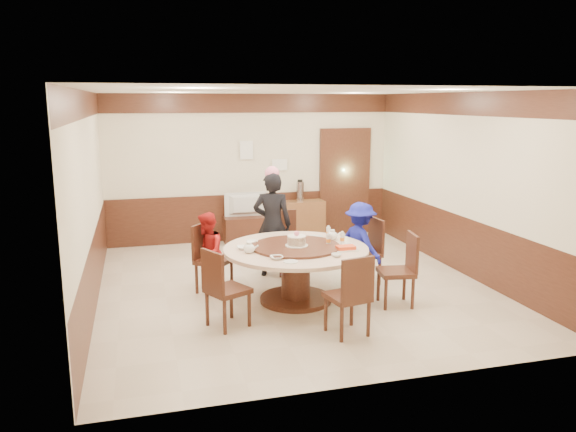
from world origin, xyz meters
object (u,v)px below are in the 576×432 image
object	(u,v)px
television	(246,205)
shrimp_platter	(346,248)
person_standing	(272,224)
birthday_cake	(297,241)
person_red	(207,253)
tv_stand	(246,229)
banquet_table	(296,263)
thermos	(300,191)
person_blue	(360,244)
side_cabinet	(303,220)

from	to	relation	value
television	shrimp_platter	bearing A→B (deg)	100.60
person_standing	birthday_cake	xyz separation A→B (m)	(0.03, -1.24, 0.04)
person_red	tv_stand	distance (m)	2.92
person_red	birthday_cake	world-z (taller)	person_red
banquet_table	tv_stand	bearing A→B (deg)	90.44
birthday_cake	thermos	distance (m)	3.57
person_red	person_blue	world-z (taller)	person_blue
side_cabinet	shrimp_platter	bearing A→B (deg)	-98.16
person_standing	person_blue	xyz separation A→B (m)	(1.15, -0.74, -0.20)
shrimp_platter	thermos	xyz separation A→B (m)	(0.46, 3.70, 0.16)
tv_stand	television	xyz separation A→B (m)	(0.00, 0.00, 0.48)
shrimp_platter	banquet_table	bearing A→B (deg)	151.88
tv_stand	television	bearing A→B (deg)	0.00
tv_stand	side_cabinet	size ratio (longest dim) A/B	1.06
tv_stand	person_standing	bearing A→B (deg)	-90.11
thermos	person_standing	bearing A→B (deg)	-116.40
shrimp_platter	tv_stand	xyz separation A→B (m)	(-0.61, 3.67, -0.53)
birthday_cake	banquet_table	bearing A→B (deg)	98.16
shrimp_platter	side_cabinet	size ratio (longest dim) A/B	0.37
person_standing	birthday_cake	bearing A→B (deg)	111.37
person_standing	thermos	world-z (taller)	person_standing
person_standing	banquet_table	bearing A→B (deg)	111.24
person_standing	thermos	xyz separation A→B (m)	(1.08, 2.18, 0.13)
side_cabinet	person_standing	bearing A→B (deg)	-117.82
tv_stand	television	world-z (taller)	television
person_red	shrimp_platter	bearing A→B (deg)	70.65
person_blue	banquet_table	bearing A→B (deg)	93.30
person_blue	birthday_cake	size ratio (longest dim) A/B	4.04
birthday_cake	television	xyz separation A→B (m)	(-0.03, 3.38, -0.12)
birthday_cake	television	size ratio (longest dim) A/B	0.38
banquet_table	tv_stand	distance (m)	3.37
shrimp_platter	television	xyz separation A→B (m)	(-0.61, 3.67, -0.05)
television	side_cabinet	distance (m)	1.20
person_standing	side_cabinet	bearing A→B (deg)	-97.99
tv_stand	person_red	bearing A→B (deg)	-111.79
banquet_table	person_blue	distance (m)	1.21
person_red	thermos	world-z (taller)	person_red
person_standing	birthday_cake	distance (m)	1.24
person_red	birthday_cake	size ratio (longest dim) A/B	3.80
person_red	tv_stand	world-z (taller)	person_red
birthday_cake	television	distance (m)	3.39
shrimp_platter	thermos	distance (m)	3.74
person_standing	television	world-z (taller)	person_standing
person_standing	person_red	xyz separation A→B (m)	(-1.07, -0.55, -0.23)
person_blue	person_red	bearing A→B (deg)	65.48
birthday_cake	shrimp_platter	bearing A→B (deg)	-26.43
tv_stand	side_cabinet	world-z (taller)	side_cabinet
person_red	shrimp_platter	xyz separation A→B (m)	(1.69, -0.98, 0.20)
banquet_table	thermos	xyz separation A→B (m)	(1.05, 3.39, 0.41)
person_standing	tv_stand	xyz separation A→B (m)	(0.00, 2.15, -0.56)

